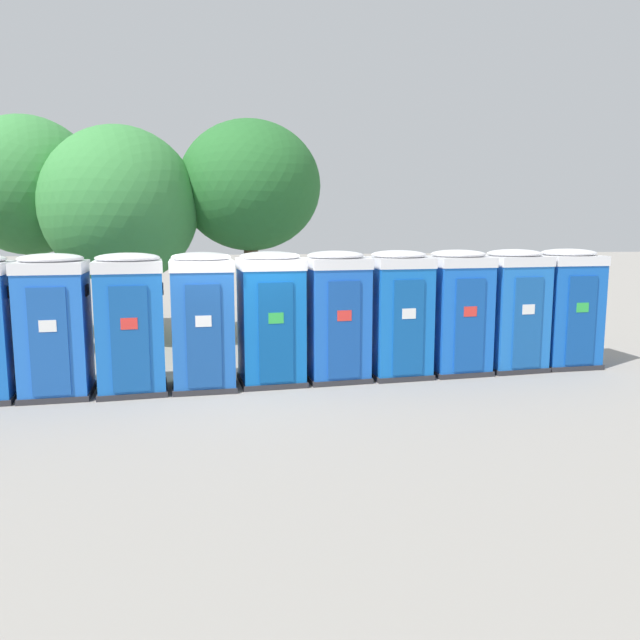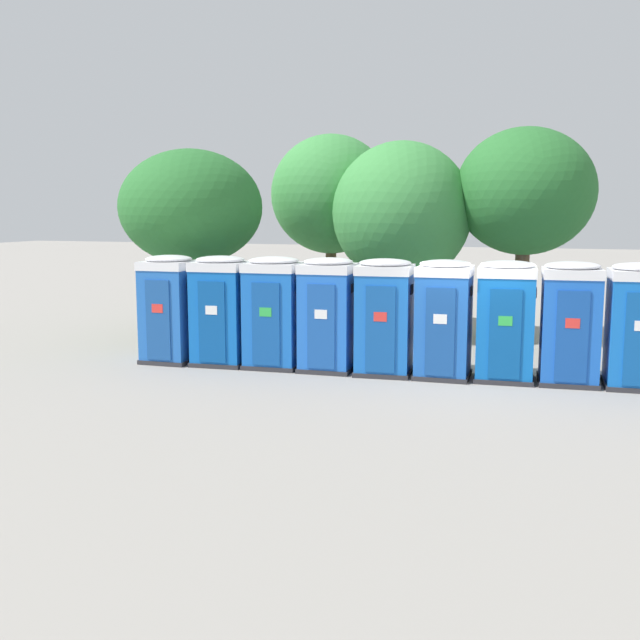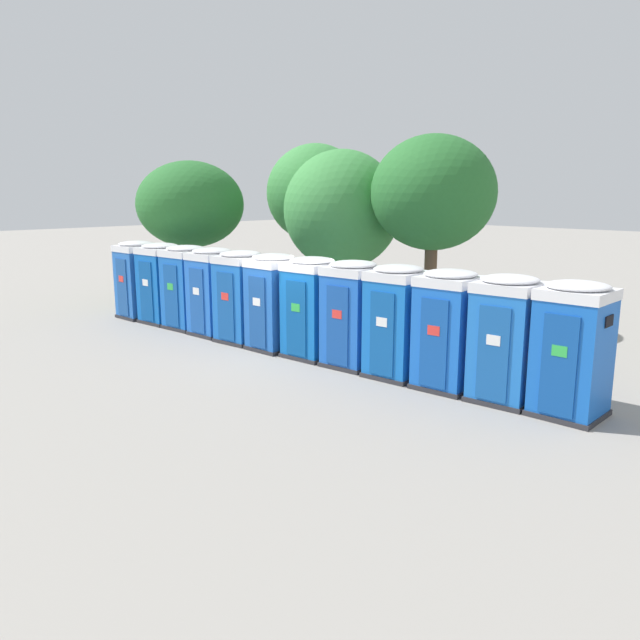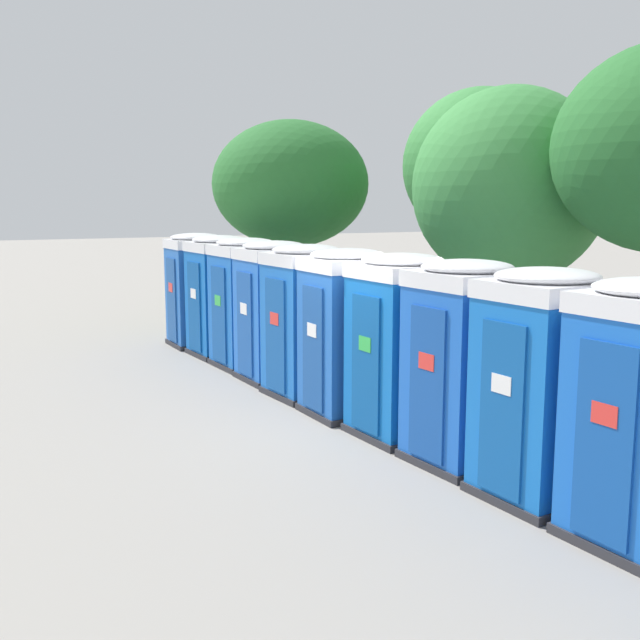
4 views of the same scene
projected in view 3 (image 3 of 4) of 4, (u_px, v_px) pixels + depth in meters
The scene contains 17 objects.
ground_plane at pixel (291, 353), 16.20m from camera, with size 120.00×120.00×0.00m, color gray.
portapotty_0 at pixel (138, 279), 20.57m from camera, with size 1.19×1.23×2.54m.
portapotty_1 at pixel (161, 283), 19.76m from camera, with size 1.31×1.29×2.54m.
portapotty_2 at pixel (187, 287), 18.94m from camera, with size 1.31×1.28×2.54m.
portapotty_3 at pixel (213, 291), 18.08m from camera, with size 1.23×1.25×2.54m.
portapotty_4 at pixel (241, 296), 17.21m from camera, with size 1.31×1.30×2.54m.
portapotty_5 at pixel (274, 302), 16.37m from camera, with size 1.20×1.23×2.54m.
portapotty_6 at pixel (312, 307), 15.59m from camera, with size 1.29×1.28×2.54m.
portapotty_7 at pixel (353, 313), 14.77m from camera, with size 1.29×1.29×2.54m.
portapotty_8 at pixel (397, 321), 13.92m from camera, with size 1.26×1.28×2.54m.
portapotty_9 at pixel (448, 329), 13.09m from camera, with size 1.27×1.28×2.54m.
portapotty_10 at pixel (506, 338), 12.27m from camera, with size 1.30×1.30×2.54m.
portapotty_11 at pixel (572, 349), 11.44m from camera, with size 1.25×1.23×2.54m.
street_tree_0 at pixel (316, 194), 23.03m from camera, with size 3.63×3.63×5.85m.
street_tree_1 at pixel (433, 194), 18.58m from camera, with size 3.73×3.73×5.79m.
street_tree_2 at pixel (342, 210), 20.61m from camera, with size 3.86×3.86×5.48m.
street_tree_3 at pixel (190, 205), 22.56m from camera, with size 3.86×3.86×5.21m.
Camera 3 is at (11.62, -10.57, 4.11)m, focal length 35.00 mm.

